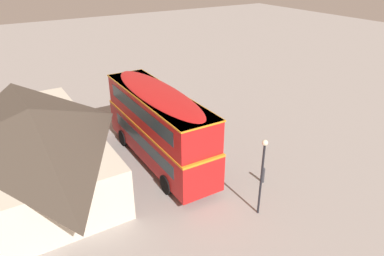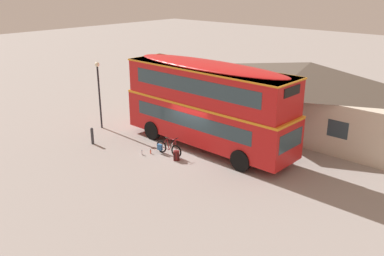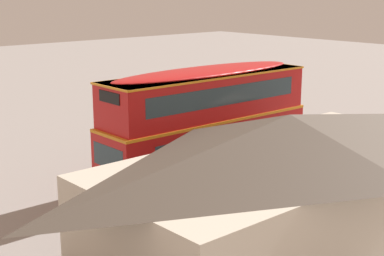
% 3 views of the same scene
% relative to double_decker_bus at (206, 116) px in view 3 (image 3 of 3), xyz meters
% --- Properties ---
extents(ground_plane, '(120.00, 120.00, 0.00)m').
position_rel_double_decker_bus_xyz_m(ground_plane, '(-0.21, -1.11, -2.64)').
color(ground_plane, gray).
extents(double_decker_bus, '(10.30, 2.72, 4.79)m').
position_rel_double_decker_bus_xyz_m(double_decker_bus, '(0.00, 0.00, 0.00)').
color(double_decker_bus, black).
rests_on(double_decker_bus, ground).
extents(touring_bicycle, '(1.72, 0.54, 1.02)m').
position_rel_double_decker_bus_xyz_m(touring_bicycle, '(-0.90, -2.18, -2.27)').
color(touring_bicycle, black).
rests_on(touring_bicycle, ground).
extents(backpack_on_ground, '(0.39, 0.39, 0.55)m').
position_rel_double_decker_bus_xyz_m(backpack_on_ground, '(-0.05, -2.39, -2.36)').
color(backpack_on_ground, maroon).
rests_on(backpack_on_ground, ground).
extents(water_bottle_red_squeeze, '(0.07, 0.07, 0.24)m').
position_rel_double_decker_bus_xyz_m(water_bottle_red_squeeze, '(-1.68, -2.71, -2.53)').
color(water_bottle_red_squeeze, '#D84C33').
rests_on(water_bottle_red_squeeze, ground).
extents(water_bottle_clear_plastic, '(0.07, 0.07, 0.26)m').
position_rel_double_decker_bus_xyz_m(water_bottle_clear_plastic, '(-1.91, -3.12, -2.52)').
color(water_bottle_clear_plastic, silver).
rests_on(water_bottle_clear_plastic, ground).
extents(pub_building, '(13.87, 6.68, 4.18)m').
position_rel_double_decker_bus_xyz_m(pub_building, '(2.48, 6.63, -0.51)').
color(pub_building, beige).
rests_on(pub_building, ground).
extents(street_lamp, '(0.28, 0.28, 4.17)m').
position_rel_double_decker_bus_xyz_m(street_lamp, '(-7.09, -1.93, -0.03)').
color(street_lamp, black).
rests_on(street_lamp, ground).
extents(kerb_bollard, '(0.16, 0.16, 0.97)m').
position_rel_double_decker_bus_xyz_m(kerb_bollard, '(-5.19, -3.95, -2.15)').
color(kerb_bollard, '#333338').
rests_on(kerb_bollard, ground).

